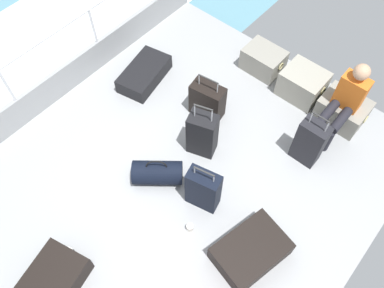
# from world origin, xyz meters

# --- Properties ---
(ground_plane) EXTENTS (4.40, 5.20, 0.06)m
(ground_plane) POSITION_xyz_m (0.00, 0.00, -0.03)
(ground_plane) COLOR #939699
(gunwale_port) EXTENTS (0.06, 5.20, 0.45)m
(gunwale_port) POSITION_xyz_m (-2.17, 0.00, 0.23)
(gunwale_port) COLOR #939699
(gunwale_port) RESTS_ON ground_plane
(railing_port) EXTENTS (0.04, 4.20, 1.02)m
(railing_port) POSITION_xyz_m (-2.17, 0.00, 0.78)
(railing_port) COLOR silver
(railing_port) RESTS_ON ground_plane
(sea_wake) EXTENTS (12.00, 12.00, 0.01)m
(sea_wake) POSITION_xyz_m (-3.60, 0.00, -0.34)
(sea_wake) COLOR #598C9E
(sea_wake) RESTS_ON ground_plane
(cargo_crate_0) EXTENTS (0.60, 0.43, 0.35)m
(cargo_crate_0) POSITION_xyz_m (-0.30, 2.18, 0.18)
(cargo_crate_0) COLOR gray
(cargo_crate_0) RESTS_ON ground_plane
(cargo_crate_1) EXTENTS (0.61, 0.49, 0.41)m
(cargo_crate_1) POSITION_xyz_m (0.39, 2.14, 0.21)
(cargo_crate_1) COLOR gray
(cargo_crate_1) RESTS_ON ground_plane
(cargo_crate_2) EXTENTS (0.64, 0.47, 0.36)m
(cargo_crate_2) POSITION_xyz_m (1.03, 2.11, 0.18)
(cargo_crate_2) COLOR gray
(cargo_crate_2) RESTS_ON ground_plane
(passenger_seated) EXTENTS (0.34, 0.66, 1.06)m
(passenger_seated) POSITION_xyz_m (1.03, 1.93, 0.55)
(passenger_seated) COLOR orange
(passenger_seated) RESTS_ON ground_plane
(suitcase_0) EXTENTS (0.41, 0.28, 0.76)m
(suitcase_0) POSITION_xyz_m (0.41, -0.05, 0.32)
(suitcase_0) COLOR black
(suitcase_0) RESTS_ON ground_plane
(suitcase_1) EXTENTS (0.70, 0.88, 0.26)m
(suitcase_1) POSITION_xyz_m (1.22, -0.21, 0.13)
(suitcase_1) COLOR black
(suitcase_1) RESTS_ON ground_plane
(suitcase_2) EXTENTS (0.61, 0.89, 0.23)m
(suitcase_2) POSITION_xyz_m (-1.47, 0.89, 0.11)
(suitcase_2) COLOR black
(suitcase_2) RESTS_ON ground_plane
(suitcase_4) EXTENTS (0.41, 0.34, 0.89)m
(suitcase_4) POSITION_xyz_m (-0.08, 0.51, 0.34)
(suitcase_4) COLOR black
(suitcase_4) RESTS_ON ground_plane
(suitcase_5) EXTENTS (0.48, 0.30, 0.70)m
(suitcase_5) POSITION_xyz_m (-0.40, 1.01, 0.26)
(suitcase_5) COLOR black
(suitcase_5) RESTS_ON ground_plane
(suitcase_6) EXTENTS (0.64, 0.72, 0.27)m
(suitcase_6) POSITION_xyz_m (-0.17, -1.78, 0.14)
(suitcase_6) COLOR black
(suitcase_6) RESTS_ON ground_plane
(suitcase_7) EXTENTS (0.34, 0.22, 0.87)m
(suitcase_7) POSITION_xyz_m (0.99, 1.27, 0.34)
(suitcase_7) COLOR black
(suitcase_7) RESTS_ON ground_plane
(duffel_bag) EXTENTS (0.65, 0.61, 0.43)m
(duffel_bag) POSITION_xyz_m (-0.21, -0.18, 0.15)
(duffel_bag) COLOR black
(duffel_bag) RESTS_ON ground_plane
(paper_cup) EXTENTS (0.08, 0.08, 0.10)m
(paper_cup) POSITION_xyz_m (0.52, -0.42, 0.05)
(paper_cup) COLOR white
(paper_cup) RESTS_ON ground_plane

